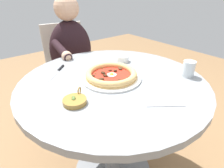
{
  "coord_description": "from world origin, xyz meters",
  "views": [
    {
      "loc": [
        0.65,
        -0.53,
        1.17
      ],
      "look_at": [
        0.02,
        -0.03,
        0.73
      ],
      "focal_mm": 28.78,
      "sensor_mm": 36.0,
      "label": 1
    }
  ],
  "objects_px": {
    "dining_table": "(113,105)",
    "diner_person": "(74,72)",
    "fork_utensil": "(166,106)",
    "water_glass": "(188,70)",
    "ramekin_capers": "(123,58)",
    "cafe_chair_diner": "(68,62)",
    "pizza_on_plate": "(111,75)",
    "olive_pan": "(75,101)",
    "steak_knife": "(59,70)"
  },
  "relations": [
    {
      "from": "ramekin_capers",
      "to": "diner_person",
      "type": "height_order",
      "value": "diner_person"
    },
    {
      "from": "olive_pan",
      "to": "diner_person",
      "type": "height_order",
      "value": "diner_person"
    },
    {
      "from": "water_glass",
      "to": "ramekin_capers",
      "type": "relative_size",
      "value": 1.09
    },
    {
      "from": "pizza_on_plate",
      "to": "fork_utensil",
      "type": "relative_size",
      "value": 2.33
    },
    {
      "from": "pizza_on_plate",
      "to": "water_glass",
      "type": "distance_m",
      "value": 0.42
    },
    {
      "from": "dining_table",
      "to": "ramekin_capers",
      "type": "bearing_deg",
      "value": 127.22
    },
    {
      "from": "fork_utensil",
      "to": "water_glass",
      "type": "bearing_deg",
      "value": 106.93
    },
    {
      "from": "olive_pan",
      "to": "fork_utensil",
      "type": "distance_m",
      "value": 0.38
    },
    {
      "from": "dining_table",
      "to": "cafe_chair_diner",
      "type": "relative_size",
      "value": 1.11
    },
    {
      "from": "water_glass",
      "to": "ramekin_capers",
      "type": "xyz_separation_m",
      "value": [
        -0.38,
        -0.13,
        -0.02
      ]
    },
    {
      "from": "steak_knife",
      "to": "diner_person",
      "type": "distance_m",
      "value": 0.58
    },
    {
      "from": "water_glass",
      "to": "diner_person",
      "type": "xyz_separation_m",
      "value": [
        -0.93,
        -0.22,
        -0.28
      ]
    },
    {
      "from": "olive_pan",
      "to": "cafe_chair_diner",
      "type": "bearing_deg",
      "value": 156.03
    },
    {
      "from": "ramekin_capers",
      "to": "fork_utensil",
      "type": "relative_size",
      "value": 0.57
    },
    {
      "from": "dining_table",
      "to": "fork_utensil",
      "type": "height_order",
      "value": "fork_utensil"
    },
    {
      "from": "steak_knife",
      "to": "cafe_chair_diner",
      "type": "distance_m",
      "value": 0.68
    },
    {
      "from": "olive_pan",
      "to": "water_glass",
      "type": "bearing_deg",
      "value": 75.6
    },
    {
      "from": "ramekin_capers",
      "to": "olive_pan",
      "type": "height_order",
      "value": "olive_pan"
    },
    {
      "from": "ramekin_capers",
      "to": "diner_person",
      "type": "xyz_separation_m",
      "value": [
        -0.55,
        -0.09,
        -0.26
      ]
    },
    {
      "from": "steak_knife",
      "to": "diner_person",
      "type": "xyz_separation_m",
      "value": [
        -0.43,
        0.3,
        -0.25
      ]
    },
    {
      "from": "dining_table",
      "to": "steak_knife",
      "type": "xyz_separation_m",
      "value": [
        -0.28,
        -0.18,
        0.17
      ]
    },
    {
      "from": "ramekin_capers",
      "to": "fork_utensil",
      "type": "distance_m",
      "value": 0.52
    },
    {
      "from": "water_glass",
      "to": "fork_utensil",
      "type": "height_order",
      "value": "water_glass"
    },
    {
      "from": "fork_utensil",
      "to": "cafe_chair_diner",
      "type": "height_order",
      "value": "cafe_chair_diner"
    },
    {
      "from": "dining_table",
      "to": "water_glass",
      "type": "bearing_deg",
      "value": 56.9
    },
    {
      "from": "pizza_on_plate",
      "to": "fork_utensil",
      "type": "distance_m",
      "value": 0.34
    },
    {
      "from": "dining_table",
      "to": "fork_utensil",
      "type": "xyz_separation_m",
      "value": [
        0.32,
        0.02,
        0.17
      ]
    },
    {
      "from": "dining_table",
      "to": "diner_person",
      "type": "distance_m",
      "value": 0.72
    },
    {
      "from": "steak_knife",
      "to": "cafe_chair_diner",
      "type": "relative_size",
      "value": 0.18
    },
    {
      "from": "dining_table",
      "to": "pizza_on_plate",
      "type": "height_order",
      "value": "pizza_on_plate"
    },
    {
      "from": "steak_knife",
      "to": "olive_pan",
      "type": "xyz_separation_m",
      "value": [
        0.35,
        -0.08,
        0.01
      ]
    },
    {
      "from": "olive_pan",
      "to": "diner_person",
      "type": "distance_m",
      "value": 0.9
    },
    {
      "from": "steak_knife",
      "to": "diner_person",
      "type": "relative_size",
      "value": 0.14
    },
    {
      "from": "pizza_on_plate",
      "to": "olive_pan",
      "type": "bearing_deg",
      "value": -72.21
    },
    {
      "from": "pizza_on_plate",
      "to": "cafe_chair_diner",
      "type": "height_order",
      "value": "cafe_chair_diner"
    },
    {
      "from": "ramekin_capers",
      "to": "cafe_chair_diner",
      "type": "height_order",
      "value": "cafe_chair_diner"
    },
    {
      "from": "olive_pan",
      "to": "cafe_chair_diner",
      "type": "relative_size",
      "value": 0.13
    },
    {
      "from": "olive_pan",
      "to": "cafe_chair_diner",
      "type": "distance_m",
      "value": 1.03
    },
    {
      "from": "fork_utensil",
      "to": "diner_person",
      "type": "bearing_deg",
      "value": 174.31
    },
    {
      "from": "diner_person",
      "to": "pizza_on_plate",
      "type": "bearing_deg",
      "value": -10.01
    },
    {
      "from": "steak_knife",
      "to": "cafe_chair_diner",
      "type": "bearing_deg",
      "value": 150.34
    },
    {
      "from": "olive_pan",
      "to": "ramekin_capers",
      "type": "bearing_deg",
      "value": 115.73
    },
    {
      "from": "steak_knife",
      "to": "olive_pan",
      "type": "height_order",
      "value": "olive_pan"
    },
    {
      "from": "dining_table",
      "to": "cafe_chair_diner",
      "type": "height_order",
      "value": "cafe_chair_diner"
    },
    {
      "from": "steak_knife",
      "to": "cafe_chair_diner",
      "type": "height_order",
      "value": "cafe_chair_diner"
    },
    {
      "from": "dining_table",
      "to": "ramekin_capers",
      "type": "relative_size",
      "value": 12.46
    },
    {
      "from": "pizza_on_plate",
      "to": "diner_person",
      "type": "relative_size",
      "value": 0.28
    },
    {
      "from": "dining_table",
      "to": "cafe_chair_diner",
      "type": "bearing_deg",
      "value": 170.3
    },
    {
      "from": "water_glass",
      "to": "steak_knife",
      "type": "relative_size",
      "value": 0.53
    },
    {
      "from": "dining_table",
      "to": "diner_person",
      "type": "bearing_deg",
      "value": 170.44
    }
  ]
}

